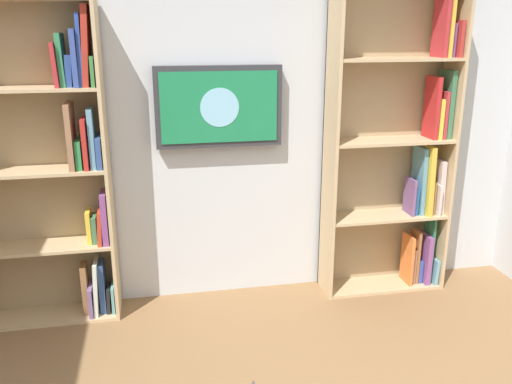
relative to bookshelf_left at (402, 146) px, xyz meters
The scene contains 4 objects.
wall_back 1.30m from the bookshelf_left, ahead, with size 4.52×0.06×2.70m, color silver.
bookshelf_left is the anchor object (origin of this frame).
bookshelf_right 2.32m from the bookshelf_left, ahead, with size 0.83×0.28×2.02m.
wall_mounted_tv 1.32m from the bookshelf_left, ahead, with size 0.84×0.07×0.53m.
Camera 1 is at (0.46, 1.34, 1.85)m, focal length 37.37 mm.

